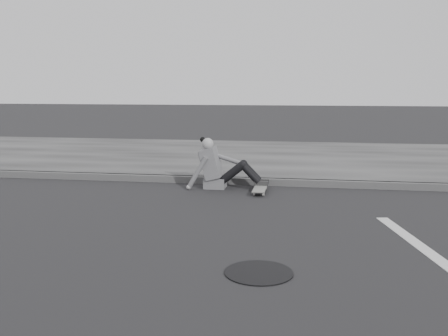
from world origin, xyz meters
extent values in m
plane|color=black|center=(0.00, 0.00, 0.00)|extent=(80.00, 80.00, 0.00)
cube|color=#434343|center=(0.00, 2.58, 0.06)|extent=(24.00, 0.16, 0.12)
cube|color=#373737|center=(0.00, 5.60, 0.06)|extent=(24.00, 6.00, 0.12)
cylinder|color=black|center=(0.85, -1.65, 0.01)|extent=(0.65, 0.65, 0.01)
cylinder|color=#A3A39E|center=(0.47, 1.69, 0.03)|extent=(0.03, 0.05, 0.05)
cylinder|color=#A3A39E|center=(0.62, 1.69, 0.03)|extent=(0.03, 0.05, 0.05)
cylinder|color=#A3A39E|center=(0.47, 2.21, 0.03)|extent=(0.03, 0.05, 0.05)
cylinder|color=#A3A39E|center=(0.62, 2.21, 0.03)|extent=(0.03, 0.05, 0.05)
cube|color=#29292B|center=(0.54, 1.69, 0.06)|extent=(0.16, 0.04, 0.03)
cube|color=#29292B|center=(0.54, 2.21, 0.06)|extent=(0.16, 0.04, 0.03)
cube|color=slate|center=(0.54, 1.95, 0.08)|extent=(0.20, 0.78, 0.02)
cube|color=#59595C|center=(-0.26, 2.20, 0.09)|extent=(0.36, 0.34, 0.18)
cube|color=#59595C|center=(-0.33, 2.20, 0.43)|extent=(0.37, 0.40, 0.57)
cube|color=#59595C|center=(-0.46, 2.20, 0.55)|extent=(0.14, 0.30, 0.20)
cylinder|color=gray|center=(-0.38, 2.20, 0.67)|extent=(0.09, 0.09, 0.08)
sphere|color=gray|center=(-0.39, 2.20, 0.76)|extent=(0.20, 0.20, 0.20)
sphere|color=black|center=(-0.48, 2.22, 0.83)|extent=(0.09, 0.09, 0.09)
cylinder|color=black|center=(0.06, 2.11, 0.28)|extent=(0.43, 0.13, 0.39)
cylinder|color=black|center=(0.06, 2.29, 0.28)|extent=(0.43, 0.13, 0.39)
cylinder|color=black|center=(0.36, 2.11, 0.28)|extent=(0.35, 0.11, 0.36)
cylinder|color=black|center=(0.36, 2.29, 0.28)|extent=(0.35, 0.11, 0.36)
sphere|color=black|center=(0.22, 2.11, 0.42)|extent=(0.13, 0.13, 0.13)
sphere|color=black|center=(0.22, 2.29, 0.42)|extent=(0.13, 0.13, 0.13)
cube|color=#282828|center=(0.54, 2.11, 0.12)|extent=(0.24, 0.08, 0.07)
cube|color=#282828|center=(0.54, 2.29, 0.12)|extent=(0.24, 0.08, 0.07)
cylinder|color=#59595C|center=(-0.53, 1.99, 0.29)|extent=(0.38, 0.08, 0.58)
sphere|color=gray|center=(-0.68, 1.98, 0.04)|extent=(0.08, 0.08, 0.08)
cylinder|color=#59595C|center=(-0.09, 2.36, 0.49)|extent=(0.48, 0.08, 0.21)
camera|label=1|loc=(1.24, -6.09, 1.73)|focal=40.00mm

